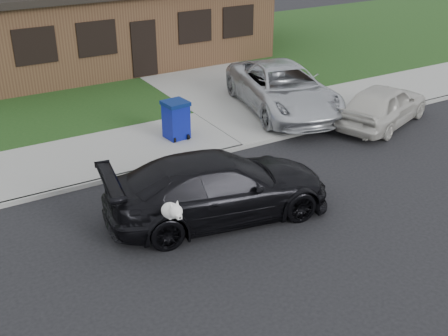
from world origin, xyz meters
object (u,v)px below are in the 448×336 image
white_compact (383,105)px  minivan (283,88)px  sedan (218,187)px  recycling_bin (176,119)px

white_compact → minivan: bearing=22.4°
sedan → white_compact: bearing=-63.6°
minivan → recycling_bin: size_ratio=4.82×
minivan → white_compact: 3.17m
sedan → white_compact: 7.52m
sedan → minivan: bearing=-38.7°
minivan → white_compact: bearing=-34.7°
sedan → white_compact: sedan is taller
sedan → minivan: minivan is taller
white_compact → recycling_bin: size_ratio=3.49×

